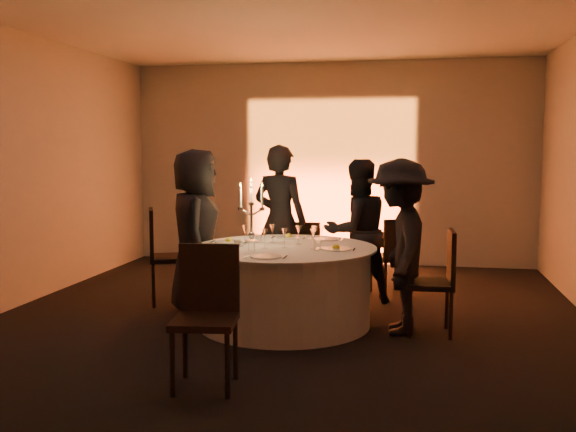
% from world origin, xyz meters
% --- Properties ---
extents(floor, '(7.00, 7.00, 0.00)m').
position_xyz_m(floor, '(0.00, 0.00, 0.00)').
color(floor, black).
rests_on(floor, ground).
extents(ceiling, '(7.00, 7.00, 0.00)m').
position_xyz_m(ceiling, '(0.00, 0.00, 3.00)').
color(ceiling, silver).
rests_on(ceiling, wall_back).
extents(wall_back, '(7.00, 0.00, 7.00)m').
position_xyz_m(wall_back, '(0.00, 3.50, 1.50)').
color(wall_back, '#A9A59D').
rests_on(wall_back, floor).
extents(wall_front, '(7.00, 0.00, 7.00)m').
position_xyz_m(wall_front, '(0.00, -3.50, 1.50)').
color(wall_front, '#A9A59D').
rests_on(wall_front, floor).
extents(wall_left, '(0.00, 7.00, 7.00)m').
position_xyz_m(wall_left, '(-3.00, 0.00, 1.50)').
color(wall_left, '#A9A59D').
rests_on(wall_left, floor).
extents(uplighter_fixture, '(0.25, 0.12, 0.10)m').
position_xyz_m(uplighter_fixture, '(0.00, 3.20, 0.05)').
color(uplighter_fixture, black).
rests_on(uplighter_fixture, floor).
extents(banquet_table, '(1.80, 1.80, 0.77)m').
position_xyz_m(banquet_table, '(0.00, 0.00, 0.38)').
color(banquet_table, black).
rests_on(banquet_table, floor).
extents(chair_left, '(0.61, 0.61, 1.06)m').
position_xyz_m(chair_left, '(-1.49, 0.58, 0.60)').
color(chair_left, black).
rests_on(chair_left, floor).
extents(chair_back_left, '(0.38, 0.38, 0.86)m').
position_xyz_m(chair_back_left, '(-0.02, 1.42, 0.48)').
color(chair_back_left, black).
rests_on(chair_back_left, floor).
extents(chair_back_right, '(0.55, 0.55, 0.91)m').
position_xyz_m(chair_back_right, '(1.02, 1.48, 0.51)').
color(chair_back_right, black).
rests_on(chair_back_right, floor).
extents(chair_right, '(0.44, 0.44, 0.97)m').
position_xyz_m(chair_right, '(1.47, -0.06, 0.55)').
color(chair_right, black).
rests_on(chair_right, floor).
extents(chair_front, '(0.50, 0.50, 1.02)m').
position_xyz_m(chair_front, '(-0.24, -1.69, 0.58)').
color(chair_front, black).
rests_on(chair_front, floor).
extents(guest_left, '(0.76, 0.96, 1.72)m').
position_xyz_m(guest_left, '(-1.00, 0.30, 0.86)').
color(guest_left, black).
rests_on(guest_left, floor).
extents(guest_back_left, '(0.73, 0.56, 1.77)m').
position_xyz_m(guest_back_left, '(-0.29, 1.19, 0.88)').
color(guest_back_left, black).
rests_on(guest_back_left, floor).
extents(guest_back_right, '(0.98, 0.93, 1.61)m').
position_xyz_m(guest_back_right, '(0.63, 1.00, 0.80)').
color(guest_back_right, black).
rests_on(guest_back_right, floor).
extents(guest_right, '(0.67, 1.09, 1.63)m').
position_xyz_m(guest_right, '(1.11, -0.07, 0.82)').
color(guest_right, black).
rests_on(guest_right, floor).
extents(plate_left, '(0.36, 0.28, 0.08)m').
position_xyz_m(plate_left, '(-0.60, 0.16, 0.79)').
color(plate_left, white).
rests_on(plate_left, banquet_table).
extents(plate_back_left, '(0.36, 0.25, 0.08)m').
position_xyz_m(plate_back_left, '(-0.07, 0.59, 0.79)').
color(plate_back_left, white).
rests_on(plate_back_left, banquet_table).
extents(plate_back_right, '(0.35, 0.26, 0.01)m').
position_xyz_m(plate_back_right, '(0.34, 0.54, 0.78)').
color(plate_back_right, white).
rests_on(plate_back_right, banquet_table).
extents(plate_right, '(0.36, 0.28, 0.08)m').
position_xyz_m(plate_right, '(0.52, -0.09, 0.79)').
color(plate_right, white).
rests_on(plate_right, banquet_table).
extents(plate_front, '(0.36, 0.27, 0.01)m').
position_xyz_m(plate_front, '(-0.03, -0.64, 0.78)').
color(plate_front, white).
rests_on(plate_front, banquet_table).
extents(coffee_cup, '(0.11, 0.11, 0.07)m').
position_xyz_m(coffee_cup, '(-0.45, -0.07, 0.80)').
color(coffee_cup, white).
rests_on(coffee_cup, banquet_table).
extents(candelabra, '(0.28, 0.13, 0.66)m').
position_xyz_m(candelabra, '(-0.39, 0.23, 1.00)').
color(candelabra, silver).
rests_on(candelabra, banquet_table).
extents(wine_glass_a, '(0.07, 0.07, 0.19)m').
position_xyz_m(wine_glass_a, '(0.33, 0.28, 0.91)').
color(wine_glass_a, silver).
rests_on(wine_glass_a, banquet_table).
extents(wine_glass_b, '(0.07, 0.07, 0.19)m').
position_xyz_m(wine_glass_b, '(-0.16, -0.16, 0.91)').
color(wine_glass_b, silver).
rests_on(wine_glass_b, banquet_table).
extents(wine_glass_c, '(0.07, 0.07, 0.19)m').
position_xyz_m(wine_glass_c, '(0.02, -0.06, 0.91)').
color(wine_glass_c, silver).
rests_on(wine_glass_c, banquet_table).
extents(wine_glass_d, '(0.07, 0.07, 0.19)m').
position_xyz_m(wine_glass_d, '(-0.42, 0.10, 0.91)').
color(wine_glass_d, silver).
rests_on(wine_glass_d, banquet_table).
extents(wine_glass_e, '(0.07, 0.07, 0.19)m').
position_xyz_m(wine_glass_e, '(0.11, 0.17, 0.91)').
color(wine_glass_e, silver).
rests_on(wine_glass_e, banquet_table).
extents(wine_glass_f, '(0.07, 0.07, 0.19)m').
position_xyz_m(wine_glass_f, '(0.27, 0.16, 0.91)').
color(wine_glass_f, silver).
rests_on(wine_glass_f, banquet_table).
extents(wine_glass_g, '(0.07, 0.07, 0.19)m').
position_xyz_m(wine_glass_g, '(-0.16, 0.22, 0.91)').
color(wine_glass_g, silver).
rests_on(wine_glass_g, banquet_table).
extents(wine_glass_h, '(0.07, 0.07, 0.19)m').
position_xyz_m(wine_glass_h, '(0.30, -0.09, 0.91)').
color(wine_glass_h, silver).
rests_on(wine_glass_h, banquet_table).
extents(tumbler_a, '(0.07, 0.07, 0.09)m').
position_xyz_m(tumbler_a, '(-0.31, 0.23, 0.82)').
color(tumbler_a, silver).
rests_on(tumbler_a, banquet_table).
extents(tumbler_b, '(0.07, 0.07, 0.09)m').
position_xyz_m(tumbler_b, '(-0.24, -0.35, 0.82)').
color(tumbler_b, silver).
rests_on(tumbler_b, banquet_table).
extents(tumbler_c, '(0.07, 0.07, 0.09)m').
position_xyz_m(tumbler_c, '(0.36, -0.17, 0.82)').
color(tumbler_c, silver).
rests_on(tumbler_c, banquet_table).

